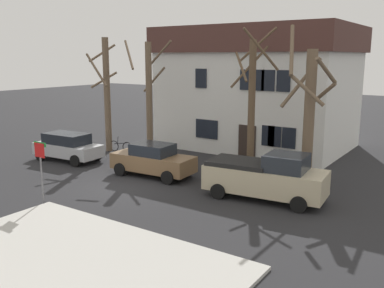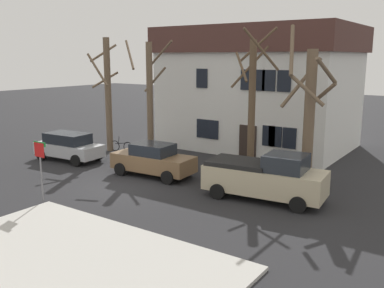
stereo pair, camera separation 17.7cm
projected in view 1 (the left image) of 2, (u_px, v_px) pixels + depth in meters
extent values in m
plane|color=#262628|center=(122.00, 188.00, 20.27)|extent=(120.00, 120.00, 0.00)
cube|color=#B7B5AD|center=(31.00, 284.00, 11.57)|extent=(10.09, 8.97, 0.12)
cube|color=white|center=(258.00, 100.00, 29.39)|extent=(11.90, 8.23, 6.40)
cube|color=#4C2D28|center=(260.00, 40.00, 28.59)|extent=(12.40, 8.73, 1.66)
cube|color=#2D231E|center=(247.00, 142.00, 25.70)|extent=(1.10, 0.12, 2.10)
cube|color=black|center=(201.00, 128.00, 27.41)|extent=(0.80, 0.08, 1.20)
cube|color=black|center=(212.00, 130.00, 26.97)|extent=(0.80, 0.08, 1.20)
cube|color=black|center=(268.00, 136.00, 24.85)|extent=(0.80, 0.08, 1.20)
cube|color=black|center=(274.00, 136.00, 24.64)|extent=(0.80, 0.08, 1.20)
cube|color=black|center=(289.00, 138.00, 24.16)|extent=(0.80, 0.08, 1.20)
cube|color=black|center=(201.00, 78.00, 26.80)|extent=(0.80, 0.08, 1.20)
cube|color=black|center=(246.00, 80.00, 25.05)|extent=(0.80, 0.08, 1.20)
cube|color=black|center=(258.00, 80.00, 24.63)|extent=(0.80, 0.08, 1.20)
cube|color=black|center=(268.00, 80.00, 24.28)|extent=(0.80, 0.08, 1.20)
cube|color=black|center=(283.00, 81.00, 23.77)|extent=(0.80, 0.08, 1.20)
cylinder|color=brown|center=(107.00, 95.00, 27.60)|extent=(0.41, 0.41, 7.34)
cylinder|color=brown|center=(96.00, 70.00, 26.60)|extent=(1.76, 0.18, 2.04)
cylinder|color=brown|center=(104.00, 80.00, 28.19)|extent=(1.12, 1.57, 1.09)
cylinder|color=brown|center=(102.00, 53.00, 27.82)|extent=(1.04, 1.64, 1.19)
cylinder|color=brown|center=(149.00, 101.00, 25.66)|extent=(0.38, 0.38, 7.00)
cylinder|color=brown|center=(154.00, 80.00, 26.05)|extent=(1.51, 0.44, 1.56)
cylinder|color=brown|center=(160.00, 53.00, 25.79)|extent=(1.99, 0.41, 1.57)
cylinder|color=brown|center=(129.00, 55.00, 24.76)|extent=(1.95, 1.56, 1.73)
cylinder|color=brown|center=(251.00, 109.00, 21.87)|extent=(0.36, 0.36, 6.98)
cylinder|color=brown|center=(261.00, 49.00, 20.40)|extent=(1.34, 1.58, 2.05)
cylinder|color=brown|center=(258.00, 45.00, 22.06)|extent=(1.94, 0.50, 1.76)
cylinder|color=brown|center=(249.00, 67.00, 22.37)|extent=(1.67, 1.29, 2.21)
cylinder|color=brown|center=(241.00, 67.00, 21.24)|extent=(1.15, 0.91, 1.48)
cylinder|color=brown|center=(309.00, 119.00, 20.01)|extent=(0.51, 0.51, 6.48)
cylinder|color=brown|center=(292.00, 50.00, 19.55)|extent=(0.92, 1.92, 2.37)
cylinder|color=brown|center=(301.00, 83.00, 20.60)|extent=(1.53, 1.66, 2.42)
cylinder|color=brown|center=(308.00, 91.00, 19.07)|extent=(1.60, 0.42, 1.41)
cylinder|color=brown|center=(326.00, 71.00, 18.97)|extent=(0.62, 1.62, 1.25)
cylinder|color=brown|center=(321.00, 96.00, 20.23)|extent=(1.61, 0.73, 1.37)
cube|color=#B7BABF|center=(68.00, 149.00, 25.52)|extent=(4.40, 2.01, 0.71)
cube|color=#1E232B|center=(67.00, 138.00, 25.43)|extent=(2.76, 1.70, 0.62)
cylinder|color=black|center=(97.00, 155.00, 25.59)|extent=(0.69, 0.26, 0.68)
cylinder|color=black|center=(75.00, 161.00, 24.12)|extent=(0.69, 0.26, 0.68)
cylinder|color=black|center=(62.00, 150.00, 27.05)|extent=(0.69, 0.26, 0.68)
cylinder|color=black|center=(40.00, 155.00, 25.58)|extent=(0.69, 0.26, 0.68)
cube|color=brown|center=(153.00, 162.00, 22.18)|extent=(4.50, 1.98, 0.82)
cube|color=#1E232B|center=(153.00, 149.00, 22.04)|extent=(2.11, 1.64, 0.58)
cylinder|color=black|center=(186.00, 170.00, 22.23)|extent=(0.69, 0.26, 0.68)
cylinder|color=black|center=(168.00, 178.00, 20.77)|extent=(0.69, 0.26, 0.68)
cylinder|color=black|center=(140.00, 163.00, 23.74)|extent=(0.69, 0.26, 0.68)
cylinder|color=black|center=(120.00, 169.00, 22.28)|extent=(0.69, 0.26, 0.68)
cube|color=#C6B793|center=(265.00, 180.00, 18.54)|extent=(5.38, 2.43, 1.09)
cube|color=#1E232B|center=(287.00, 162.00, 17.92)|extent=(1.83, 1.86, 0.70)
cube|color=black|center=(240.00, 162.00, 18.95)|extent=(2.88, 2.11, 0.20)
cylinder|color=black|center=(310.00, 191.00, 18.64)|extent=(0.70, 0.29, 0.68)
cylinder|color=black|center=(299.00, 204.00, 16.98)|extent=(0.70, 0.29, 0.68)
cylinder|color=black|center=(235.00, 180.00, 20.31)|extent=(0.70, 0.29, 0.68)
cylinder|color=black|center=(218.00, 191.00, 18.64)|extent=(0.70, 0.29, 0.68)
cylinder|color=slate|center=(42.00, 174.00, 17.78)|extent=(0.07, 0.07, 2.64)
cube|color=red|center=(39.00, 150.00, 17.56)|extent=(0.60, 0.03, 0.60)
cube|color=#1E8C38|center=(40.00, 144.00, 17.54)|extent=(0.76, 0.02, 0.18)
torus|color=black|center=(127.00, 147.00, 27.66)|extent=(0.71, 0.14, 0.71)
torus|color=black|center=(114.00, 146.00, 28.12)|extent=(0.71, 0.14, 0.71)
cylinder|color=black|center=(120.00, 143.00, 27.85)|extent=(0.99, 0.17, 0.19)
cylinder|color=black|center=(118.00, 140.00, 27.89)|extent=(0.09, 0.05, 0.45)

